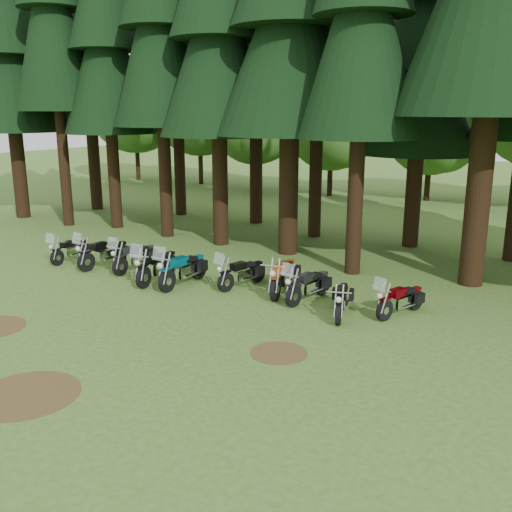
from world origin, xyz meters
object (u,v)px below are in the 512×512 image
object	(u,v)px
motorcycle_1	(104,254)
motorcycle_5	(242,274)
motorcycle_2	(135,258)
motorcycle_3	(157,267)
motorcycle_4	(183,270)
motorcycle_9	(400,301)
motorcycle_8	(341,301)
motorcycle_0	(70,250)
motorcycle_7	(308,286)
motorcycle_6	(283,277)

from	to	relation	value
motorcycle_1	motorcycle_5	world-z (taller)	motorcycle_1
motorcycle_2	motorcycle_3	world-z (taller)	motorcycle_3
motorcycle_4	motorcycle_9	bearing A→B (deg)	6.93
motorcycle_1	motorcycle_9	world-z (taller)	motorcycle_1
motorcycle_8	motorcycle_9	world-z (taller)	motorcycle_9
motorcycle_0	motorcycle_5	distance (m)	7.49
motorcycle_2	motorcycle_7	xyz separation A→B (m)	(6.92, 0.14, -0.01)
motorcycle_4	motorcycle_5	bearing A→B (deg)	25.46
motorcycle_1	motorcycle_2	size ratio (longest dim) A/B	1.05
motorcycle_4	motorcycle_5	size ratio (longest dim) A/B	1.16
motorcycle_3	motorcycle_7	bearing A→B (deg)	0.42
motorcycle_2	motorcycle_7	world-z (taller)	motorcycle_2
motorcycle_6	motorcycle_9	world-z (taller)	motorcycle_9
motorcycle_0	motorcycle_1	size ratio (longest dim) A/B	0.86
motorcycle_0	motorcycle_1	world-z (taller)	motorcycle_1
motorcycle_7	motorcycle_0	bearing A→B (deg)	-167.44
motorcycle_3	motorcycle_8	distance (m)	6.72
motorcycle_3	motorcycle_2	bearing A→B (deg)	149.76
motorcycle_3	motorcycle_5	size ratio (longest dim) A/B	1.15
motorcycle_5	motorcycle_9	bearing A→B (deg)	13.64
motorcycle_8	motorcycle_9	bearing A→B (deg)	14.33
motorcycle_3	motorcycle_8	world-z (taller)	motorcycle_3
motorcycle_3	motorcycle_7	world-z (taller)	motorcycle_3
motorcycle_8	motorcycle_4	bearing A→B (deg)	162.51
motorcycle_2	motorcycle_8	bearing A→B (deg)	-3.29
motorcycle_4	motorcycle_5	world-z (taller)	motorcycle_4
motorcycle_4	motorcycle_1	bearing A→B (deg)	174.86
motorcycle_3	motorcycle_6	size ratio (longest dim) A/B	1.01
motorcycle_2	motorcycle_8	distance (m)	8.32
motorcycle_9	motorcycle_7	bearing A→B (deg)	-156.04
motorcycle_0	motorcycle_7	xyz separation A→B (m)	(9.98, 0.43, 0.04)
motorcycle_3	motorcycle_4	bearing A→B (deg)	-3.23
motorcycle_4	motorcycle_9	xyz separation A→B (m)	(7.11, 0.87, -0.09)
motorcycle_0	motorcycle_5	xyz separation A→B (m)	(7.47, 0.58, 0.02)
motorcycle_0	motorcycle_3	distance (m)	4.65
motorcycle_1	motorcycle_4	xyz separation A→B (m)	(3.98, -0.35, 0.02)
motorcycle_4	motorcycle_3	bearing A→B (deg)	-175.34
motorcycle_1	motorcycle_8	distance (m)	9.66
motorcycle_4	motorcycle_7	distance (m)	4.34
motorcycle_1	motorcycle_8	world-z (taller)	motorcycle_1
motorcycle_3	motorcycle_8	size ratio (longest dim) A/B	1.22
motorcycle_5	motorcycle_7	bearing A→B (deg)	9.95
motorcycle_0	motorcycle_5	size ratio (longest dim) A/B	0.96
motorcycle_0	motorcycle_5	bearing A→B (deg)	1.06
motorcycle_3	motorcycle_7	xyz separation A→B (m)	(5.33, 0.78, -0.05)
motorcycle_3	motorcycle_5	world-z (taller)	motorcycle_3
motorcycle_3	motorcycle_4	distance (m)	1.05
motorcycle_3	motorcycle_6	world-z (taller)	motorcycle_3
motorcycle_2	motorcycle_9	xyz separation A→B (m)	(9.74, 0.31, -0.05)
motorcycle_6	motorcycle_0	bearing A→B (deg)	172.37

